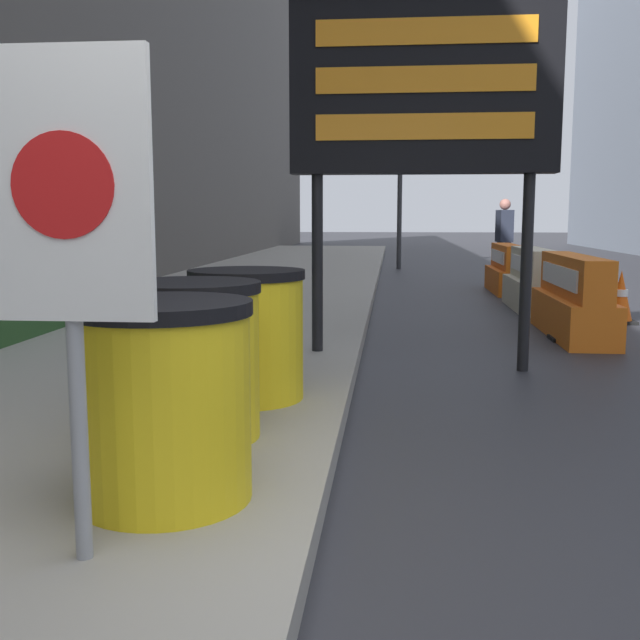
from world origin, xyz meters
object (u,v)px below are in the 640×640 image
at_px(jersey_barrier_orange_near, 573,301).
at_px(pedestrian_worker, 504,233).
at_px(jersey_barrier_cream, 532,283).
at_px(traffic_cone_near, 621,297).
at_px(message_board, 424,80).
at_px(barrel_drum_middle, 191,360).
at_px(jersey_barrier_orange_far, 507,271).
at_px(traffic_cone_far, 567,313).
at_px(warning_sign, 67,221).
at_px(barrel_drum_foreground, 163,400).
at_px(barrel_drum_back, 247,334).
at_px(traffic_light_near_curb, 401,139).

relative_size(jersey_barrier_orange_near, pedestrian_worker, 1.25).
relative_size(jersey_barrier_cream, traffic_cone_near, 2.86).
bearing_deg(message_board, barrel_drum_middle, -116.35).
bearing_deg(traffic_cone_near, jersey_barrier_orange_far, 102.61).
distance_m(jersey_barrier_orange_far, traffic_cone_far, 5.26).
distance_m(barrel_drum_middle, warning_sign, 1.69).
distance_m(barrel_drum_foreground, barrel_drum_back, 1.81).
distance_m(barrel_drum_foreground, pedestrian_worker, 13.16).
bearing_deg(barrel_drum_middle, jersey_barrier_cream, 66.50).
relative_size(barrel_drum_foreground, message_board, 0.26).
height_order(warning_sign, traffic_light_near_curb, traffic_light_near_curb).
bearing_deg(message_board, jersey_barrier_orange_far, 75.56).
bearing_deg(traffic_cone_far, warning_sign, -116.90).
bearing_deg(message_board, barrel_drum_back, -123.81).
distance_m(barrel_drum_foreground, traffic_cone_far, 6.04).
distance_m(traffic_cone_far, pedestrian_worker, 7.49).
bearing_deg(warning_sign, barrel_drum_foreground, 78.79).
relative_size(jersey_barrier_orange_far, pedestrian_worker, 1.14).
distance_m(jersey_barrier_orange_near, jersey_barrier_cream, 2.51).
height_order(jersey_barrier_orange_near, traffic_light_near_curb, traffic_light_near_curb).
bearing_deg(barrel_drum_back, barrel_drum_middle, -98.49).
relative_size(barrel_drum_middle, traffic_cone_far, 1.39).
height_order(jersey_barrier_cream, traffic_light_near_curb, traffic_light_near_curb).
bearing_deg(barrel_drum_foreground, pedestrian_worker, 75.71).
relative_size(barrel_drum_middle, barrel_drum_back, 1.00).
height_order(jersey_barrier_orange_far, pedestrian_worker, pedestrian_worker).
height_order(message_board, jersey_barrier_orange_far, message_board).
bearing_deg(pedestrian_worker, jersey_barrier_orange_far, -13.60).
bearing_deg(warning_sign, jersey_barrier_cream, 70.26).
xyz_separation_m(traffic_light_near_curb, pedestrian_worker, (2.12, -3.48, -2.26)).
xyz_separation_m(message_board, traffic_cone_far, (1.67, 1.70, -2.20)).
relative_size(traffic_cone_far, traffic_light_near_curb, 0.14).
bearing_deg(barrel_drum_middle, pedestrian_worker, 74.10).
xyz_separation_m(barrel_drum_foreground, jersey_barrier_orange_near, (3.00, 5.58, -0.18)).
bearing_deg(barrel_drum_back, jersey_barrier_orange_near, 51.60).
height_order(jersey_barrier_cream, jersey_barrier_orange_far, jersey_barrier_cream).
bearing_deg(barrel_drum_middle, jersey_barrier_orange_far, 72.05).
bearing_deg(barrel_drum_middle, traffic_cone_near, 55.69).
relative_size(jersey_barrier_orange_far, traffic_cone_far, 3.12).
xyz_separation_m(barrel_drum_foreground, message_board, (1.21, 3.60, 1.92)).
bearing_deg(traffic_cone_near, pedestrian_worker, 95.78).
bearing_deg(barrel_drum_back, traffic_cone_far, 50.65).
xyz_separation_m(barrel_drum_middle, pedestrian_worker, (3.37, 11.84, 0.42)).
distance_m(barrel_drum_foreground, warning_sign, 0.98).
xyz_separation_m(jersey_barrier_cream, pedestrian_worker, (0.25, 4.65, 0.61)).
bearing_deg(warning_sign, message_board, 72.44).
distance_m(traffic_cone_near, pedestrian_worker, 6.08).
distance_m(warning_sign, traffic_light_near_curb, 16.98).
relative_size(warning_sign, traffic_cone_far, 2.85).
relative_size(message_board, traffic_cone_far, 5.43).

